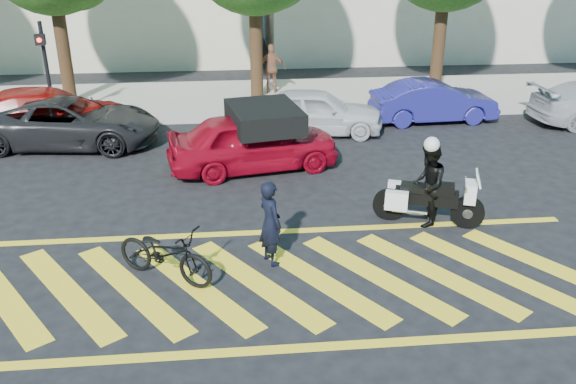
{
  "coord_description": "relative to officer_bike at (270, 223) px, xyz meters",
  "views": [
    {
      "loc": [
        -0.93,
        -9.31,
        5.94
      ],
      "look_at": [
        0.11,
        1.56,
        1.05
      ],
      "focal_mm": 38.0,
      "sensor_mm": 36.0,
      "label": 1
    }
  ],
  "objects": [
    {
      "name": "parked_right",
      "position": [
        5.79,
        8.34,
        -0.17
      ],
      "size": [
        4.02,
        1.57,
        1.3
      ],
      "primitive_type": "imported",
      "rotation": [
        0.0,
        0.0,
        1.62
      ],
      "color": "navy",
      "rests_on": "ground"
    },
    {
      "name": "red_convertible",
      "position": [
        -0.11,
        4.79,
        -0.08
      ],
      "size": [
        4.61,
        2.54,
        1.48
      ],
      "primitive_type": "imported",
      "rotation": [
        0.0,
        0.0,
        1.76
      ],
      "color": "maroon",
      "rests_on": "ground"
    },
    {
      "name": "police_motorcycle",
      "position": [
        3.4,
        1.31,
        -0.27
      ],
      "size": [
        2.24,
        1.16,
        1.03
      ],
      "rotation": [
        0.0,
        0.0,
        -0.34
      ],
      "color": "black",
      "rests_on": "ground"
    },
    {
      "name": "parked_left",
      "position": [
        -5.99,
        7.78,
        -0.09
      ],
      "size": [
        5.18,
        2.38,
        1.47
      ],
      "primitive_type": "imported",
      "rotation": [
        0.0,
        0.0,
        1.64
      ],
      "color": "#930B09",
      "rests_on": "ground"
    },
    {
      "name": "ground",
      "position": [
        0.3,
        -0.7,
        -0.83
      ],
      "size": [
        90.0,
        90.0,
        0.0
      ],
      "primitive_type": "plane",
      "color": "black",
      "rests_on": "ground"
    },
    {
      "name": "officer_moto",
      "position": [
        3.38,
        1.3,
        0.07
      ],
      "size": [
        0.93,
        1.05,
        1.79
      ],
      "primitive_type": "imported",
      "rotation": [
        0.0,
        0.0,
        -1.91
      ],
      "color": "black",
      "rests_on": "ground"
    },
    {
      "name": "officer_bike",
      "position": [
        0.0,
        0.0,
        0.0
      ],
      "size": [
        0.62,
        0.71,
        1.65
      ],
      "primitive_type": "imported",
      "rotation": [
        0.0,
        0.0,
        2.03
      ],
      "color": "black",
      "rests_on": "ground"
    },
    {
      "name": "signal_pole",
      "position": [
        -6.2,
        9.03,
        1.09
      ],
      "size": [
        0.28,
        0.43,
        3.2
      ],
      "color": "black",
      "rests_on": "ground"
    },
    {
      "name": "pedestrian_right",
      "position": [
        0.88,
        11.86,
        0.2
      ],
      "size": [
        1.08,
        0.59,
        1.75
      ],
      "primitive_type": "imported",
      "rotation": [
        0.0,
        0.0,
        2.98
      ],
      "color": "#915D42",
      "rests_on": "sidewalk"
    },
    {
      "name": "bicycle",
      "position": [
        -1.91,
        -0.4,
        -0.3
      ],
      "size": [
        2.05,
        1.64,
        1.04
      ],
      "primitive_type": "imported",
      "rotation": [
        0.0,
        0.0,
        1.02
      ],
      "color": "black",
      "rests_on": "ground"
    },
    {
      "name": "sidewalk",
      "position": [
        0.3,
        11.3,
        -0.75
      ],
      "size": [
        60.0,
        5.0,
        0.15
      ],
      "primitive_type": "cube",
      "color": "#9E998E",
      "rests_on": "ground"
    },
    {
      "name": "parked_mid_right",
      "position": [
        1.88,
        7.5,
        -0.14
      ],
      "size": [
        4.19,
        2.08,
        1.37
      ],
      "primitive_type": "imported",
      "rotation": [
        0.0,
        0.0,
        1.45
      ],
      "color": "silver",
      "rests_on": "ground"
    },
    {
      "name": "crosswalk",
      "position": [
        0.26,
        -0.7,
        -0.82
      ],
      "size": [
        12.33,
        4.0,
        0.01
      ],
      "color": "yellow",
      "rests_on": "ground"
    },
    {
      "name": "parked_mid_left",
      "position": [
        -5.2,
        7.1,
        -0.14
      ],
      "size": [
        5.15,
        2.78,
        1.37
      ],
      "primitive_type": "imported",
      "rotation": [
        0.0,
        0.0,
        1.47
      ],
      "color": "black",
      "rests_on": "ground"
    }
  ]
}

